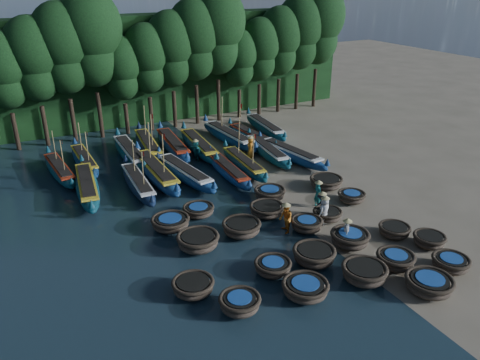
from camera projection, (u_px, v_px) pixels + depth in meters
name	position (u px, v px, depth m)	size (l,w,h in m)	color
ground	(289.00, 214.00, 28.57)	(120.00, 120.00, 0.00)	gray
foliage_wall	(159.00, 68.00, 45.57)	(40.00, 3.00, 10.00)	black
coracle_3	(429.00, 284.00, 21.48)	(2.48, 2.48, 0.78)	brown
coracle_4	(451.00, 263.00, 23.10)	(2.14, 2.14, 0.70)	brown
coracle_5	(240.00, 303.00, 20.28)	(2.06, 2.06, 0.74)	brown
coracle_6	(305.00, 288.00, 21.25)	(2.41, 2.41, 0.71)	brown
coracle_7	(364.00, 273.00, 22.23)	(2.41, 2.41, 0.83)	brown
coracle_8	(395.00, 260.00, 23.28)	(2.22, 2.22, 0.77)	brown
coracle_9	(429.00, 240.00, 25.09)	(1.90, 1.90, 0.71)	brown
coracle_10	(193.00, 286.00, 21.41)	(2.33, 2.33, 0.69)	brown
coracle_11	(273.00, 266.00, 22.85)	(2.10, 2.10, 0.67)	brown
coracle_12	(314.00, 255.00, 23.60)	(2.22, 2.22, 0.85)	brown
coracle_13	(350.00, 238.00, 25.08)	(2.39, 2.39, 0.84)	brown
coracle_14	(394.00, 230.00, 26.10)	(1.97, 1.97, 0.65)	brown
coracle_15	(198.00, 241.00, 24.84)	(2.56, 2.56, 0.85)	brown
coracle_16	(242.00, 227.00, 26.17)	(2.62, 2.62, 0.82)	brown
coracle_17	(307.00, 224.00, 26.61)	(2.19, 2.19, 0.74)	brown
coracle_18	(327.00, 214.00, 27.78)	(1.78, 1.78, 0.65)	brown
coracle_19	(352.00, 196.00, 29.98)	(2.11, 2.11, 0.66)	brown
coracle_20	(170.00, 222.00, 26.79)	(2.24, 2.24, 0.73)	brown
coracle_21	(199.00, 210.00, 28.30)	(2.38, 2.38, 0.64)	brown
coracle_22	(267.00, 209.00, 28.28)	(2.13, 2.13, 0.72)	brown
coracle_23	(270.00, 193.00, 30.24)	(2.18, 2.18, 0.80)	brown
coracle_24	(326.00, 182.00, 31.92)	(2.28, 2.28, 0.77)	brown
long_boat_1	(87.00, 186.00, 31.06)	(2.33, 8.27, 1.46)	#0D404C
long_boat_2	(138.00, 183.00, 31.57)	(1.64, 7.63, 3.24)	#0F1C39
long_boat_3	(156.00, 171.00, 33.14)	(1.65, 9.15, 3.89)	navy
long_boat_4	(184.00, 173.00, 33.12)	(2.57, 8.19, 1.46)	navy
long_boat_5	(228.00, 171.00, 33.62)	(1.61, 7.33, 1.29)	navy
long_boat_6	(244.00, 163.00, 34.84)	(1.69, 7.49, 3.19)	#0D404C
long_boat_7	(267.00, 151.00, 37.19)	(2.17, 7.93, 1.40)	#0D404C
long_boat_8	(291.00, 154.00, 36.58)	(2.64, 8.11, 1.44)	navy
long_boat_9	(60.00, 170.00, 33.72)	(1.92, 7.41, 3.16)	#0D404C
long_boat_10	(85.00, 160.00, 35.41)	(1.43, 7.46, 3.17)	navy
long_boat_11	(130.00, 153.00, 36.69)	(1.65, 8.65, 1.52)	#0D404C
long_boat_12	(148.00, 145.00, 38.31)	(2.35, 8.39, 3.58)	#0F1C39
long_boat_13	(173.00, 145.00, 38.44)	(2.13, 8.55, 1.51)	navy
long_boat_14	(199.00, 145.00, 38.21)	(2.13, 8.66, 1.53)	#0D404C
long_boat_15	(229.00, 136.00, 40.37)	(2.19, 8.85, 3.77)	navy
long_boat_16	(251.00, 136.00, 40.53)	(1.87, 7.64, 1.35)	#0D404C
long_boat_17	(265.00, 127.00, 42.87)	(2.16, 8.19, 1.45)	#0D404C
fisherman_0	(325.00, 210.00, 27.16)	(0.97, 0.79, 1.92)	silver
fisherman_1	(318.00, 193.00, 29.15)	(0.52, 0.64, 1.91)	#186661
fisherman_2	(286.00, 218.00, 26.24)	(0.87, 1.01, 1.98)	orange
fisherman_3	(322.00, 205.00, 27.78)	(0.88, 1.21, 1.88)	black
fisherman_4	(346.00, 231.00, 25.07)	(0.82, 0.93, 1.71)	silver
fisherman_5	(196.00, 150.00, 36.41)	(0.82, 1.62, 1.87)	#186661
fisherman_6	(251.00, 146.00, 37.03)	(0.83, 0.98, 1.90)	orange
tree_1	(3.00, 69.00, 36.27)	(4.09, 4.09, 9.65)	black
tree_2	(33.00, 58.00, 36.97)	(4.51, 4.51, 10.63)	black
tree_3	(62.00, 47.00, 37.67)	(4.92, 4.92, 11.60)	black
tree_4	(90.00, 37.00, 38.36)	(5.34, 5.34, 12.58)	black
tree_5	(121.00, 68.00, 40.44)	(3.68, 3.68, 8.68)	black
tree_6	(147.00, 58.00, 41.13)	(4.09, 4.09, 9.65)	black
tree_7	(171.00, 48.00, 41.83)	(4.51, 4.51, 10.63)	black
tree_8	(194.00, 39.00, 42.52)	(4.92, 4.92, 11.60)	black
tree_9	(217.00, 30.00, 43.22)	(5.34, 5.34, 12.58)	black
tree_10	(239.00, 58.00, 45.29)	(3.68, 3.68, 8.68)	black
tree_11	(260.00, 49.00, 45.99)	(4.09, 4.09, 9.65)	black
tree_12	(280.00, 40.00, 46.68)	(4.51, 4.51, 10.63)	black
tree_13	(300.00, 32.00, 47.38)	(4.92, 4.92, 11.60)	black
tree_14	(318.00, 24.00, 48.08)	(5.34, 5.34, 12.58)	black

